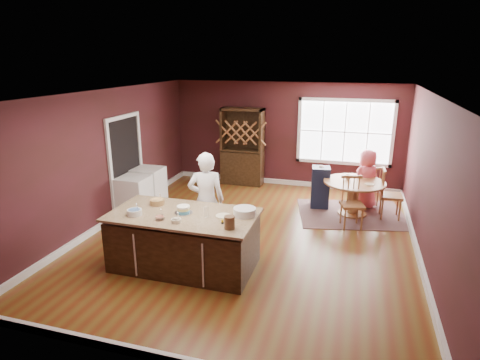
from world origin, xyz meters
name	(u,v)px	position (x,y,z in m)	size (l,w,h in m)	color
room_shell	(251,169)	(0.00, 0.00, 1.35)	(7.00, 7.00, 7.00)	brown
window	(345,132)	(1.50, 3.47, 1.50)	(2.36, 0.10, 1.66)	white
doorway	(127,166)	(-2.97, 0.60, 1.02)	(0.08, 1.26, 2.13)	white
kitchen_island	(184,241)	(-0.74, -1.39, 0.44)	(2.33, 1.22, 0.92)	black
dining_table	(354,191)	(1.83, 1.74, 0.53)	(1.30, 1.30, 0.75)	brown
baker	(206,201)	(-0.65, -0.60, 0.87)	(0.64, 0.42, 1.75)	white
layer_cake	(183,210)	(-0.74, -1.36, 0.98)	(0.29, 0.29, 0.12)	white
bowl_blue	(134,212)	(-1.45, -1.65, 0.96)	(0.23, 0.23, 0.09)	white
bowl_yellow	(157,202)	(-1.32, -1.13, 0.97)	(0.25, 0.25, 0.09)	brown
bowl_pink	(160,218)	(-0.98, -1.71, 0.95)	(0.16, 0.16, 0.06)	silver
bowl_olive	(176,221)	(-0.69, -1.74, 0.95)	(0.15, 0.15, 0.06)	beige
drinking_glass	(207,212)	(-0.34, -1.40, 1.00)	(0.08, 0.08, 0.16)	silver
dinner_plate	(223,216)	(-0.09, -1.31, 0.93)	(0.24, 0.24, 0.02)	beige
white_tub	(245,212)	(0.21, -1.18, 0.98)	(0.35, 0.35, 0.12)	silver
stoneware_crock	(229,222)	(0.14, -1.73, 1.01)	(0.16, 0.16, 0.19)	#4A3223
toy_figurine	(222,221)	(-0.01, -1.59, 0.96)	(0.04, 0.04, 0.07)	yellow
rug	(352,214)	(1.83, 1.74, 0.01)	(2.26, 1.74, 0.01)	brown
chair_east	(391,194)	(2.60, 1.76, 0.54)	(0.46, 0.43, 1.09)	#9C5D28
chair_south	(352,203)	(1.82, 1.01, 0.52)	(0.44, 0.42, 1.05)	brown
chair_north	(369,185)	(2.17, 2.46, 0.48)	(0.40, 0.38, 0.95)	brown
seated_woman	(366,179)	(2.08, 2.23, 0.68)	(0.66, 0.43, 1.35)	#D75362
high_chair	(320,186)	(1.09, 2.00, 0.49)	(0.40, 0.40, 0.98)	#1C2036
toddler	(321,172)	(1.08, 2.09, 0.81)	(0.18, 0.14, 0.26)	#8CA5BF
table_plate	(369,184)	(2.13, 1.59, 0.76)	(0.20, 0.20, 0.01)	beige
table_cup	(348,177)	(1.69, 1.85, 0.80)	(0.13, 0.13, 0.10)	silver
hutch	(242,147)	(-1.10, 3.22, 1.02)	(1.11, 0.46, 2.04)	black
washer	(134,197)	(-2.64, 0.28, 0.44)	(0.61, 0.59, 0.88)	white
dryer	(149,188)	(-2.64, 0.92, 0.45)	(0.63, 0.61, 0.91)	white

